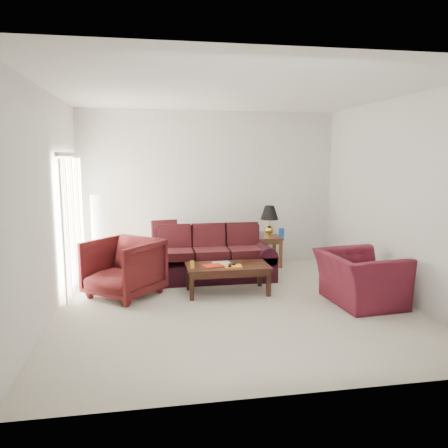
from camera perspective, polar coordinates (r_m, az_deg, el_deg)
name	(u,v)px	position (r m, az deg, el deg)	size (l,w,h in m)	color
floor	(234,304)	(6.48, 1.31, -10.38)	(5.00, 5.00, 0.00)	beige
blinds	(72,222)	(7.48, -19.22, 0.26)	(0.10, 2.00, 2.16)	silver
sofa	(210,254)	(7.61, -1.81, -3.93)	(2.20, 0.95, 0.90)	black
throw_pillow	(165,233)	(8.12, -7.77, -1.14)	(0.47, 0.13, 0.47)	black
end_table	(267,251)	(8.60, 5.58, -3.55)	(0.54, 0.54, 0.58)	#55251D
table_lamp	(269,221)	(8.57, 5.94, 0.41)	(0.35, 0.35, 0.59)	gold
clock	(260,235)	(8.33, 4.75, -1.39)	(0.14, 0.05, 0.14)	silver
blue_canister	(281,233)	(8.50, 7.51, -1.14)	(0.11, 0.11, 0.17)	#1A49AC
picture_frame	(257,231)	(8.67, 4.38, -0.89)	(0.14, 0.02, 0.17)	#B4B4B9
floor_lamp	(97,234)	(8.23, -16.21, -1.29)	(0.24, 0.24, 1.47)	white
armchair_left	(124,268)	(6.86, -12.96, -5.60)	(0.95, 0.98, 0.89)	#3F0E10
armchair_right	(360,278)	(6.70, 17.33, -6.78)	(1.15, 1.01, 0.75)	#49101C
coffee_table	(228,279)	(6.90, 0.47, -7.19)	(1.29, 0.64, 0.45)	black
magazine_red	(213,266)	(6.75, -1.46, -5.49)	(0.30, 0.23, 0.02)	#AE2111
magazine_white	(222,263)	(6.92, -0.30, -5.14)	(0.27, 0.21, 0.02)	beige
magazine_orange	(233,266)	(6.74, 1.20, -5.52)	(0.26, 0.20, 0.02)	#F8A31D
remote_a	(230,265)	(6.72, 0.79, -5.40)	(0.05, 0.16, 0.02)	black
remote_b	(235,263)	(6.84, 1.45, -5.14)	(0.05, 0.18, 0.02)	black
yellow_glass	(192,265)	(6.65, -4.18, -5.31)	(0.07, 0.07, 0.12)	yellow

